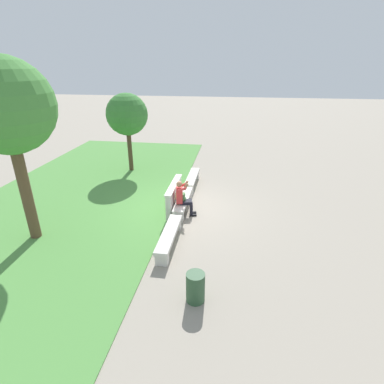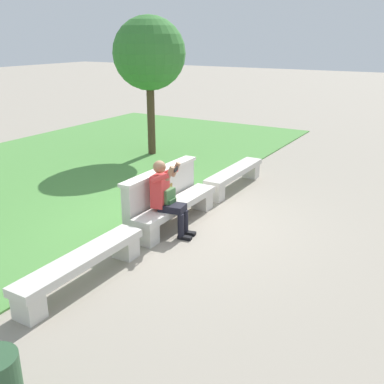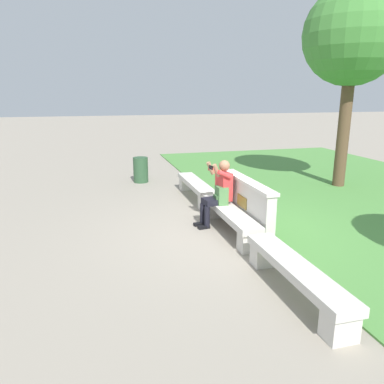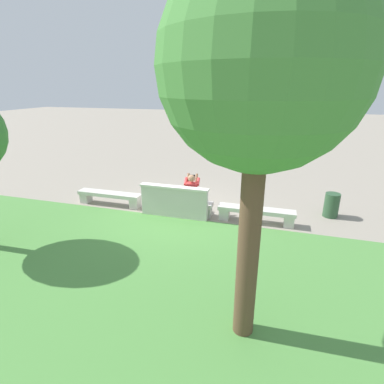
{
  "view_description": "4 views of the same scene",
  "coord_description": "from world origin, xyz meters",
  "px_view_note": "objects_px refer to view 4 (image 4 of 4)",
  "views": [
    {
      "loc": [
        -10.03,
        -1.8,
        5.15
      ],
      "look_at": [
        -0.38,
        -0.4,
        0.9
      ],
      "focal_mm": 28.0,
      "sensor_mm": 36.0,
      "label": 1
    },
    {
      "loc": [
        -6.43,
        -4.12,
        3.3
      ],
      "look_at": [
        -0.59,
        -0.67,
        0.93
      ],
      "focal_mm": 42.0,
      "sensor_mm": 36.0,
      "label": 2
    },
    {
      "loc": [
        6.39,
        -2.46,
        2.6
      ],
      "look_at": [
        -0.27,
        -0.67,
        0.77
      ],
      "focal_mm": 35.0,
      "sensor_mm": 36.0,
      "label": 3
    },
    {
      "loc": [
        -2.92,
        8.31,
        3.86
      ],
      "look_at": [
        -0.44,
        -0.11,
        0.72
      ],
      "focal_mm": 28.0,
      "sensor_mm": 36.0,
      "label": 4
    }
  ],
  "objects_px": {
    "bench_main": "(256,213)",
    "person_photographer": "(192,192)",
    "bench_mid": "(110,196)",
    "bench_near": "(178,204)",
    "trash_bin": "(331,205)",
    "backpack": "(190,195)",
    "tree_behind_wall": "(261,71)"
  },
  "relations": [
    {
      "from": "person_photographer",
      "to": "tree_behind_wall",
      "type": "xyz_separation_m",
      "value": [
        -2.17,
        4.39,
        3.29
      ]
    },
    {
      "from": "bench_mid",
      "to": "backpack",
      "type": "bearing_deg",
      "value": -179.11
    },
    {
      "from": "bench_near",
      "to": "person_photographer",
      "type": "distance_m",
      "value": 0.62
    },
    {
      "from": "bench_near",
      "to": "backpack",
      "type": "height_order",
      "value": "backpack"
    },
    {
      "from": "bench_mid",
      "to": "person_photographer",
      "type": "height_order",
      "value": "person_photographer"
    },
    {
      "from": "person_photographer",
      "to": "backpack",
      "type": "distance_m",
      "value": 0.13
    },
    {
      "from": "bench_near",
      "to": "person_photographer",
      "type": "relative_size",
      "value": 1.7
    },
    {
      "from": "person_photographer",
      "to": "trash_bin",
      "type": "bearing_deg",
      "value": -166.28
    },
    {
      "from": "bench_main",
      "to": "tree_behind_wall",
      "type": "bearing_deg",
      "value": 92.35
    },
    {
      "from": "tree_behind_wall",
      "to": "bench_main",
      "type": "bearing_deg",
      "value": -87.65
    },
    {
      "from": "bench_mid",
      "to": "trash_bin",
      "type": "relative_size",
      "value": 2.99
    },
    {
      "from": "bench_main",
      "to": "person_photographer",
      "type": "bearing_deg",
      "value": -2.19
    },
    {
      "from": "bench_main",
      "to": "bench_mid",
      "type": "relative_size",
      "value": 1.0
    },
    {
      "from": "bench_mid",
      "to": "person_photographer",
      "type": "bearing_deg",
      "value": -178.48
    },
    {
      "from": "tree_behind_wall",
      "to": "bench_near",
      "type": "bearing_deg",
      "value": -58.74
    },
    {
      "from": "bench_main",
      "to": "bench_near",
      "type": "xyz_separation_m",
      "value": [
        2.44,
        0.0,
        0.0
      ]
    },
    {
      "from": "bench_main",
      "to": "bench_mid",
      "type": "xyz_separation_m",
      "value": [
        4.88,
        0.0,
        0.0
      ]
    },
    {
      "from": "backpack",
      "to": "tree_behind_wall",
      "type": "height_order",
      "value": "tree_behind_wall"
    },
    {
      "from": "backpack",
      "to": "bench_main",
      "type": "bearing_deg",
      "value": 178.77
    },
    {
      "from": "person_photographer",
      "to": "tree_behind_wall",
      "type": "bearing_deg",
      "value": 116.32
    },
    {
      "from": "bench_main",
      "to": "trash_bin",
      "type": "distance_m",
      "value": 2.45
    },
    {
      "from": "tree_behind_wall",
      "to": "trash_bin",
      "type": "distance_m",
      "value": 6.83
    },
    {
      "from": "bench_mid",
      "to": "tree_behind_wall",
      "type": "bearing_deg",
      "value": 139.55
    },
    {
      "from": "bench_mid",
      "to": "trash_bin",
      "type": "bearing_deg",
      "value": -171.18
    },
    {
      "from": "bench_mid",
      "to": "bench_near",
      "type": "bearing_deg",
      "value": 180.0
    },
    {
      "from": "bench_main",
      "to": "backpack",
      "type": "xyz_separation_m",
      "value": [
        2.06,
        -0.04,
        0.32
      ]
    },
    {
      "from": "bench_mid",
      "to": "backpack",
      "type": "height_order",
      "value": "backpack"
    },
    {
      "from": "bench_main",
      "to": "trash_bin",
      "type": "bearing_deg",
      "value": -153.36
    },
    {
      "from": "bench_main",
      "to": "trash_bin",
      "type": "xyz_separation_m",
      "value": [
        -2.19,
        -1.1,
        0.07
      ]
    },
    {
      "from": "bench_main",
      "to": "backpack",
      "type": "relative_size",
      "value": 5.24
    },
    {
      "from": "bench_near",
      "to": "tree_behind_wall",
      "type": "relative_size",
      "value": 0.42
    },
    {
      "from": "bench_near",
      "to": "tree_behind_wall",
      "type": "distance_m",
      "value": 6.27
    }
  ]
}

